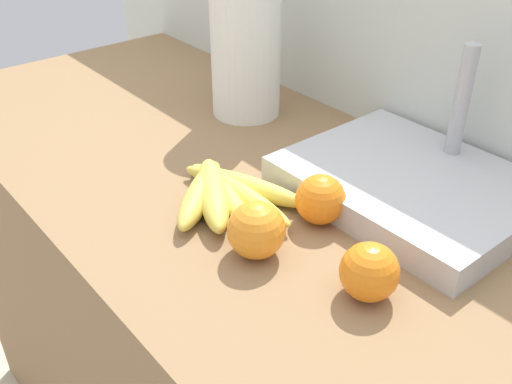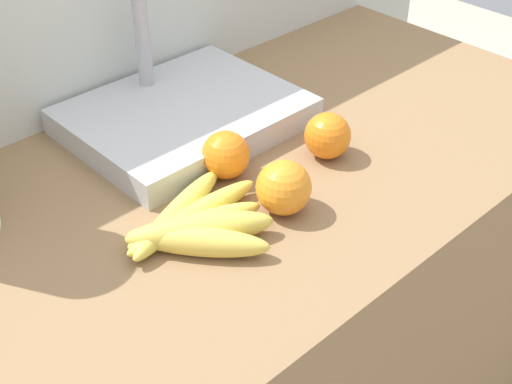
{
  "view_description": "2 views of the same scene",
  "coord_description": "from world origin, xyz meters",
  "px_view_note": "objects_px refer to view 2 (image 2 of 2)",
  "views": [
    {
      "loc": [
        0.58,
        -0.49,
        1.35
      ],
      "look_at": [
        0.05,
        -0.05,
        0.91
      ],
      "focal_mm": 41.06,
      "sensor_mm": 36.0,
      "label": 1
    },
    {
      "loc": [
        -0.43,
        -0.63,
        1.46
      ],
      "look_at": [
        0.09,
        -0.08,
        0.9
      ],
      "focal_mm": 49.19,
      "sensor_mm": 36.0,
      "label": 2
    }
  ],
  "objects_px": {
    "sink_basin": "(184,114)",
    "banana_bunch": "(194,226)",
    "orange_front": "(284,188)",
    "orange_right": "(328,136)",
    "orange_back_right": "(226,155)"
  },
  "relations": [
    {
      "from": "orange_back_right",
      "to": "sink_basin",
      "type": "relative_size",
      "value": 0.2
    },
    {
      "from": "orange_back_right",
      "to": "sink_basin",
      "type": "xyz_separation_m",
      "value": [
        0.04,
        0.15,
        -0.01
      ]
    },
    {
      "from": "banana_bunch",
      "to": "orange_right",
      "type": "xyz_separation_m",
      "value": [
        0.27,
        0.01,
        0.02
      ]
    },
    {
      "from": "orange_right",
      "to": "orange_front",
      "type": "bearing_deg",
      "value": -160.65
    },
    {
      "from": "orange_back_right",
      "to": "orange_front",
      "type": "bearing_deg",
      "value": -89.25
    },
    {
      "from": "orange_right",
      "to": "orange_front",
      "type": "xyz_separation_m",
      "value": [
        -0.14,
        -0.05,
        0.0
      ]
    },
    {
      "from": "sink_basin",
      "to": "banana_bunch",
      "type": "bearing_deg",
      "value": -125.78
    },
    {
      "from": "orange_back_right",
      "to": "sink_basin",
      "type": "bearing_deg",
      "value": 74.61
    },
    {
      "from": "orange_front",
      "to": "banana_bunch",
      "type": "bearing_deg",
      "value": 162.64
    },
    {
      "from": "orange_front",
      "to": "sink_basin",
      "type": "height_order",
      "value": "sink_basin"
    },
    {
      "from": "orange_front",
      "to": "sink_basin",
      "type": "xyz_separation_m",
      "value": [
        0.04,
        0.26,
        -0.01
      ]
    },
    {
      "from": "orange_front",
      "to": "sink_basin",
      "type": "distance_m",
      "value": 0.27
    },
    {
      "from": "orange_back_right",
      "to": "orange_right",
      "type": "bearing_deg",
      "value": -24.24
    },
    {
      "from": "orange_right",
      "to": "orange_back_right",
      "type": "relative_size",
      "value": 1.0
    },
    {
      "from": "banana_bunch",
      "to": "sink_basin",
      "type": "bearing_deg",
      "value": 54.22
    }
  ]
}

